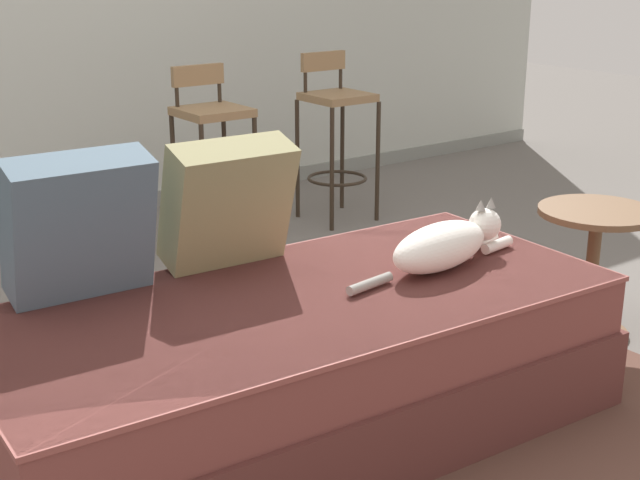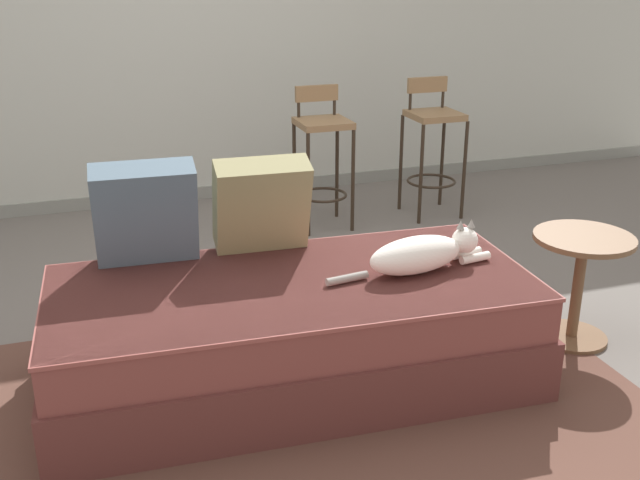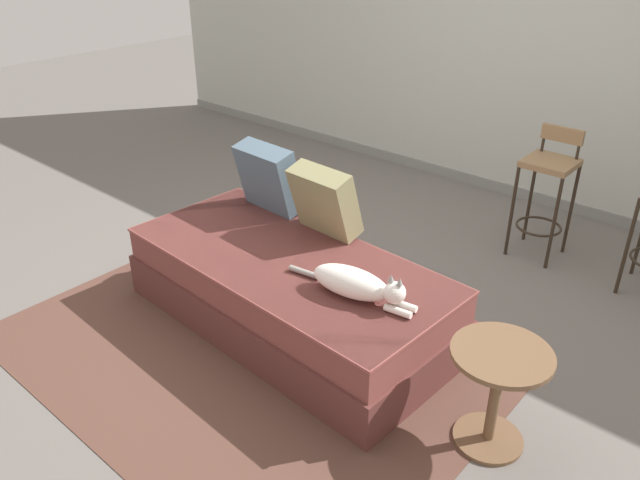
{
  "view_description": "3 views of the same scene",
  "coord_description": "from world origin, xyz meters",
  "px_view_note": "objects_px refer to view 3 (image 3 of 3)",
  "views": [
    {
      "loc": [
        -1.42,
        -2.42,
        1.43
      ],
      "look_at": [
        0.15,
        -0.3,
        0.57
      ],
      "focal_mm": 50.0,
      "sensor_mm": 36.0,
      "label": 1
    },
    {
      "loc": [
        -0.76,
        -3.01,
        1.66
      ],
      "look_at": [
        0.15,
        -0.3,
        0.57
      ],
      "focal_mm": 42.0,
      "sensor_mm": 36.0,
      "label": 2
    },
    {
      "loc": [
        2.11,
        -2.57,
        2.17
      ],
      "look_at": [
        0.15,
        -0.3,
        0.57
      ],
      "focal_mm": 35.0,
      "sensor_mm": 36.0,
      "label": 3
    }
  ],
  "objects_px": {
    "couch": "(289,291)",
    "cat": "(356,284)",
    "throw_pillow_middle": "(325,201)",
    "throw_pillow_corner": "(269,178)",
    "bar_stool_near_window": "(547,183)",
    "side_table": "(497,384)"
  },
  "relations": [
    {
      "from": "cat",
      "to": "couch",
      "type": "bearing_deg",
      "value": 172.62
    },
    {
      "from": "cat",
      "to": "bar_stool_near_window",
      "type": "bearing_deg",
      "value": 83.86
    },
    {
      "from": "couch",
      "to": "cat",
      "type": "xyz_separation_m",
      "value": [
        0.53,
        -0.07,
        0.3
      ]
    },
    {
      "from": "throw_pillow_middle",
      "to": "bar_stool_near_window",
      "type": "distance_m",
      "value": 1.62
    },
    {
      "from": "bar_stool_near_window",
      "to": "side_table",
      "type": "bearing_deg",
      "value": -72.29
    },
    {
      "from": "throw_pillow_corner",
      "to": "couch",
      "type": "bearing_deg",
      "value": -36.22
    },
    {
      "from": "couch",
      "to": "throw_pillow_middle",
      "type": "relative_size",
      "value": 4.69
    },
    {
      "from": "throw_pillow_corner",
      "to": "throw_pillow_middle",
      "type": "xyz_separation_m",
      "value": [
        0.49,
        -0.03,
        -0.01
      ]
    },
    {
      "from": "cat",
      "to": "throw_pillow_corner",
      "type": "bearing_deg",
      "value": 156.92
    },
    {
      "from": "throw_pillow_middle",
      "to": "side_table",
      "type": "xyz_separation_m",
      "value": [
        1.35,
        -0.42,
        -0.33
      ]
    },
    {
      "from": "throw_pillow_corner",
      "to": "bar_stool_near_window",
      "type": "distance_m",
      "value": 1.88
    },
    {
      "from": "throw_pillow_corner",
      "to": "side_table",
      "type": "distance_m",
      "value": 1.92
    },
    {
      "from": "cat",
      "to": "side_table",
      "type": "relative_size",
      "value": 1.46
    },
    {
      "from": "throw_pillow_corner",
      "to": "throw_pillow_middle",
      "type": "height_order",
      "value": "throw_pillow_corner"
    },
    {
      "from": "throw_pillow_corner",
      "to": "bar_stool_near_window",
      "type": "bearing_deg",
      "value": 48.31
    },
    {
      "from": "bar_stool_near_window",
      "to": "cat",
      "type": "bearing_deg",
      "value": -96.14
    },
    {
      "from": "side_table",
      "to": "throw_pillow_corner",
      "type": "bearing_deg",
      "value": 166.29
    },
    {
      "from": "couch",
      "to": "throw_pillow_middle",
      "type": "height_order",
      "value": "throw_pillow_middle"
    },
    {
      "from": "throw_pillow_corner",
      "to": "cat",
      "type": "height_order",
      "value": "throw_pillow_corner"
    },
    {
      "from": "couch",
      "to": "throw_pillow_corner",
      "type": "bearing_deg",
      "value": 143.78
    },
    {
      "from": "throw_pillow_middle",
      "to": "side_table",
      "type": "distance_m",
      "value": 1.45
    },
    {
      "from": "bar_stool_near_window",
      "to": "side_table",
      "type": "height_order",
      "value": "bar_stool_near_window"
    }
  ]
}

